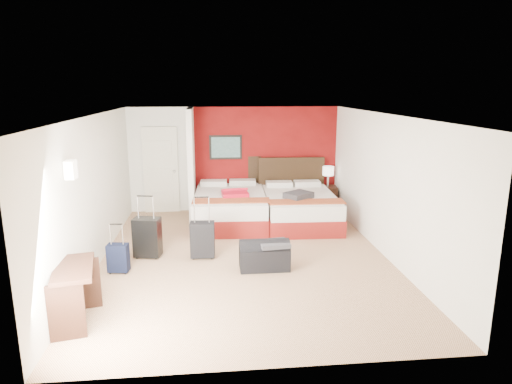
{
  "coord_description": "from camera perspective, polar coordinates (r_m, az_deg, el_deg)",
  "views": [
    {
      "loc": [
        -0.55,
        -7.46,
        2.95
      ],
      "look_at": [
        0.28,
        0.8,
        1.0
      ],
      "focal_mm": 31.42,
      "sensor_mm": 36.0,
      "label": 1
    }
  ],
  "objects": [
    {
      "name": "jacket_bundle",
      "position": [
        9.52,
        5.43,
        -0.41
      ],
      "size": [
        0.68,
        0.66,
        0.13
      ],
      "primitive_type": "cube",
      "rotation": [
        0.0,
        0.0,
        0.63
      ],
      "color": "#36353A",
      "rests_on": "bed_right"
    },
    {
      "name": "ground",
      "position": [
        8.04,
        -1.46,
        -8.31
      ],
      "size": [
        6.5,
        6.5,
        0.0
      ],
      "primitive_type": "plane",
      "color": "tan",
      "rests_on": "ground"
    },
    {
      "name": "bed_left",
      "position": [
        9.93,
        -3.33,
        -2.08
      ],
      "size": [
        1.66,
        2.3,
        0.67
      ],
      "primitive_type": "cube",
      "rotation": [
        0.0,
        0.0,
        -0.05
      ],
      "color": "silver",
      "rests_on": "ground"
    },
    {
      "name": "red_suitcase_open",
      "position": [
        9.74,
        -2.74,
        -0.06
      ],
      "size": [
        0.62,
        0.81,
        0.09
      ],
      "primitive_type": "cube",
      "rotation": [
        0.0,
        0.0,
        0.1
      ],
      "color": "red",
      "rests_on": "bed_left"
    },
    {
      "name": "jacket_draped",
      "position": [
        7.39,
        2.29,
        -6.59
      ],
      "size": [
        0.52,
        0.46,
        0.06
      ],
      "primitive_type": "cube",
      "rotation": [
        0.0,
        0.0,
        0.13
      ],
      "color": "#3C3C41",
      "rests_on": "duffel_bag"
    },
    {
      "name": "suitcase_black",
      "position": [
        8.17,
        -13.66,
        -5.78
      ],
      "size": [
        0.5,
        0.37,
        0.69
      ],
      "primitive_type": "cube",
      "rotation": [
        0.0,
        0.0,
        -0.2
      ],
      "color": "black",
      "rests_on": "ground"
    },
    {
      "name": "suitcase_navy",
      "position": [
        7.67,
        -17.12,
        -8.2
      ],
      "size": [
        0.35,
        0.24,
        0.45
      ],
      "primitive_type": "cube",
      "rotation": [
        0.0,
        0.0,
        -0.12
      ],
      "color": "black",
      "rests_on": "ground"
    },
    {
      "name": "suitcase_charcoal",
      "position": [
        7.98,
        -6.83,
        -6.21
      ],
      "size": [
        0.43,
        0.28,
        0.62
      ],
      "primitive_type": "cube",
      "rotation": [
        0.0,
        0.0,
        -0.05
      ],
      "color": "black",
      "rests_on": "ground"
    },
    {
      "name": "entry_door",
      "position": [
        10.9,
        -12.02,
        2.75
      ],
      "size": [
        0.82,
        0.06,
        2.05
      ],
      "primitive_type": "cube",
      "color": "silver",
      "rests_on": "ground"
    },
    {
      "name": "bed_right",
      "position": [
        9.92,
        5.61,
        -2.18
      ],
      "size": [
        1.59,
        2.23,
        0.65
      ],
      "primitive_type": "cube",
      "rotation": [
        0.0,
        0.0,
        -0.03
      ],
      "color": "white",
      "rests_on": "ground"
    },
    {
      "name": "desk",
      "position": [
        6.24,
        -21.96,
        -12.05
      ],
      "size": [
        0.65,
        1.0,
        0.77
      ],
      "primitive_type": "cube",
      "rotation": [
        0.0,
        0.0,
        0.21
      ],
      "color": "black",
      "rests_on": "ground"
    },
    {
      "name": "partition_wall",
      "position": [
        10.22,
        -8.23,
        3.51
      ],
      "size": [
        0.12,
        1.2,
        2.5
      ],
      "primitive_type": "cube",
      "color": "silver",
      "rests_on": "ground"
    },
    {
      "name": "duffel_bag",
      "position": [
        7.5,
        1.07,
        -8.23
      ],
      "size": [
        0.82,
        0.44,
        0.42
      ],
      "primitive_type": "cube",
      "rotation": [
        0.0,
        0.0,
        -0.0
      ],
      "color": "black",
      "rests_on": "ground"
    },
    {
      "name": "table_lamp",
      "position": [
        10.95,
        9.16,
        1.97
      ],
      "size": [
        0.34,
        0.34,
        0.49
      ],
      "primitive_type": "cylinder",
      "rotation": [
        0.0,
        0.0,
        0.28
      ],
      "color": "beige",
      "rests_on": "nightstand"
    },
    {
      "name": "red_accent_panel",
      "position": [
        10.9,
        1.15,
        4.25
      ],
      "size": [
        3.5,
        0.04,
        2.5
      ],
      "primitive_type": "cube",
      "color": "maroon",
      "rests_on": "ground"
    },
    {
      "name": "nightstand",
      "position": [
        11.06,
        9.06,
        -0.8
      ],
      "size": [
        0.47,
        0.47,
        0.6
      ],
      "primitive_type": "cube",
      "rotation": [
        0.0,
        0.0,
        -0.1
      ],
      "color": "black",
      "rests_on": "ground"
    },
    {
      "name": "room_walls",
      "position": [
        9.08,
        -11.07,
        2.22
      ],
      "size": [
        5.02,
        6.52,
        2.5
      ],
      "color": "white",
      "rests_on": "ground"
    }
  ]
}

